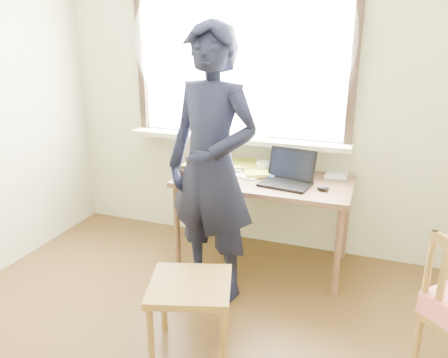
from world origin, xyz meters
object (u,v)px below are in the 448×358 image
(laptop, at_px, (288,176))
(person, at_px, (212,167))
(mug_dark, at_px, (179,174))
(work_chair, at_px, (190,294))
(desk, at_px, (264,188))
(mug_white, at_px, (263,167))

(laptop, xyz_separation_m, person, (-0.41, -0.47, 0.16))
(laptop, bearing_deg, mug_dark, -163.39)
(laptop, bearing_deg, work_chair, -104.63)
(desk, bearing_deg, laptop, -8.78)
(mug_white, relative_size, person, 0.06)
(work_chair, distance_m, person, 0.85)
(desk, relative_size, laptop, 3.32)
(mug_dark, height_order, person, person)
(mug_dark, bearing_deg, work_chair, -61.66)
(laptop, distance_m, person, 0.65)
(laptop, relative_size, person, 0.21)
(laptop, xyz_separation_m, mug_dark, (-0.77, -0.23, -0.00))
(laptop, bearing_deg, mug_white, 140.98)
(desk, xyz_separation_m, mug_white, (-0.05, 0.17, 0.12))
(person, bearing_deg, laptop, 62.52)
(mug_white, height_order, mug_dark, mug_dark)
(mug_white, distance_m, mug_dark, 0.68)
(laptop, bearing_deg, desk, 171.22)
(laptop, xyz_separation_m, work_chair, (-0.29, -1.12, -0.38))
(desk, height_order, work_chair, desk)
(mug_dark, xyz_separation_m, person, (0.36, -0.24, 0.16))
(laptop, relative_size, mug_white, 3.52)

